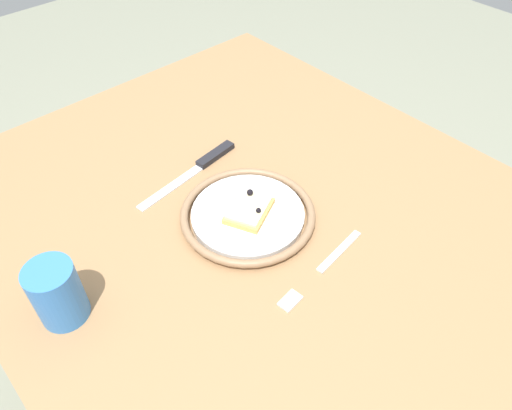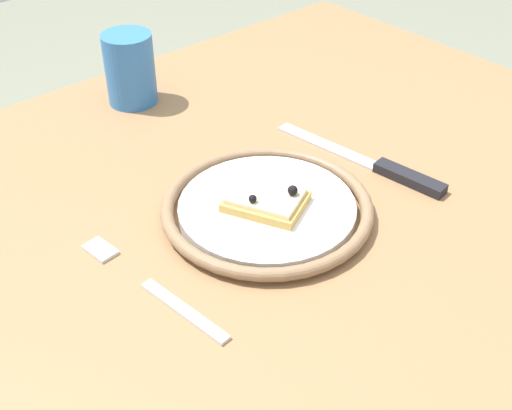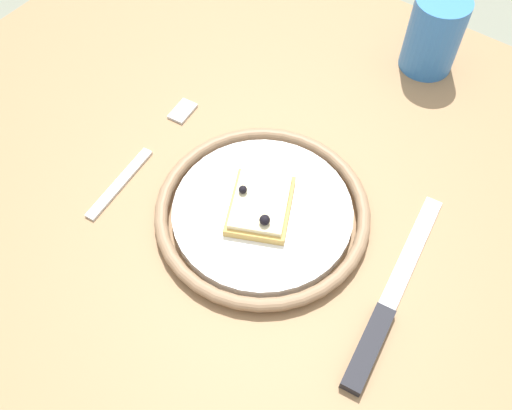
{
  "view_description": "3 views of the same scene",
  "coord_description": "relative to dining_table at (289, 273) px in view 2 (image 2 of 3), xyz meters",
  "views": [
    {
      "loc": [
        -0.46,
        0.4,
        1.38
      ],
      "look_at": [
        -0.01,
        -0.0,
        0.78
      ],
      "focal_mm": 34.24,
      "sensor_mm": 36.0,
      "label": 1
    },
    {
      "loc": [
        -0.41,
        -0.41,
        1.22
      ],
      "look_at": [
        -0.04,
        0.02,
        0.8
      ],
      "focal_mm": 46.65,
      "sensor_mm": 36.0,
      "label": 2
    },
    {
      "loc": [
        0.17,
        -0.25,
        1.29
      ],
      "look_at": [
        -0.03,
        0.02,
        0.78
      ],
      "focal_mm": 39.43,
      "sensor_mm": 36.0,
      "label": 3
    }
  ],
  "objects": [
    {
      "name": "dining_table",
      "position": [
        0.0,
        0.0,
        0.0
      ],
      "size": [
        1.03,
        0.9,
        0.77
      ],
      "color": "#936D47",
      "rests_on": "ground_plane"
    },
    {
      "name": "fork",
      "position": [
        -0.18,
        0.01,
        0.09
      ],
      "size": [
        0.04,
        0.2,
        0.0
      ],
      "color": "silver",
      "rests_on": "dining_table"
    },
    {
      "name": "plate",
      "position": [
        -0.02,
        0.02,
        0.09
      ],
      "size": [
        0.23,
        0.23,
        0.02
      ],
      "color": "white",
      "rests_on": "dining_table"
    },
    {
      "name": "pizza_slice_near",
      "position": [
        -0.02,
        0.02,
        0.11
      ],
      "size": [
        0.09,
        0.1,
        0.03
      ],
      "color": "tan",
      "rests_on": "plate"
    },
    {
      "name": "cup",
      "position": [
        0.02,
        0.34,
        0.13
      ],
      "size": [
        0.07,
        0.07,
        0.1
      ],
      "primitive_type": "cylinder",
      "color": "#3372BF",
      "rests_on": "dining_table"
    },
    {
      "name": "knife",
      "position": [
        0.15,
        -0.01,
        0.09
      ],
      "size": [
        0.05,
        0.24,
        0.01
      ],
      "color": "silver",
      "rests_on": "dining_table"
    }
  ]
}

